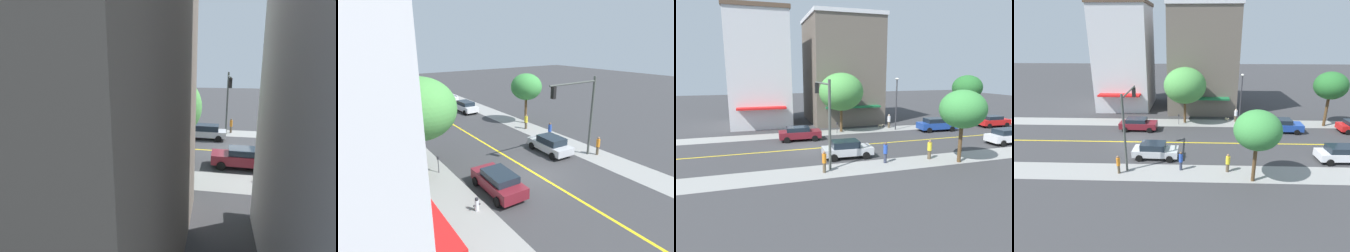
% 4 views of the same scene
% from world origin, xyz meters
% --- Properties ---
extents(ground_plane, '(140.00, 140.00, 0.00)m').
position_xyz_m(ground_plane, '(0.00, 0.00, 0.00)').
color(ground_plane, '#38383A').
extents(sidewalk_left, '(2.91, 126.00, 0.01)m').
position_xyz_m(sidewalk_left, '(-6.51, 0.00, 0.00)').
color(sidewalk_left, gray).
rests_on(sidewalk_left, ground).
extents(sidewalk_right, '(2.91, 126.00, 0.01)m').
position_xyz_m(sidewalk_right, '(6.51, 0.00, 0.00)').
color(sidewalk_right, gray).
rests_on(sidewalk_right, ground).
extents(road_centerline_stripe, '(0.20, 126.00, 0.00)m').
position_xyz_m(road_centerline_stripe, '(0.00, 0.00, 0.00)').
color(road_centerline_stripe, yellow).
rests_on(road_centerline_stripe, ground).
extents(street_tree_left_near, '(5.33, 5.33, 7.14)m').
position_xyz_m(street_tree_left_near, '(-6.69, 5.26, 4.87)').
color(street_tree_left_near, brown).
rests_on(street_tree_left_near, ground).
extents(street_tree_right_corner, '(3.61, 3.61, 5.90)m').
position_xyz_m(street_tree_right_corner, '(7.54, 11.11, 4.35)').
color(street_tree_right_corner, brown).
rests_on(street_tree_right_corner, ground).
extents(street_tree_left_far, '(3.90, 3.90, 6.80)m').
position_xyz_m(street_tree_left_far, '(-5.97, 22.82, 5.11)').
color(street_tree_left_far, brown).
rests_on(street_tree_left_far, ground).
extents(fire_hydrant, '(0.44, 0.24, 0.87)m').
position_xyz_m(fire_hydrant, '(-5.80, -1.33, 0.43)').
color(fire_hydrant, silver).
rests_on(fire_hydrant, ground).
extents(parking_meter, '(0.12, 0.18, 1.33)m').
position_xyz_m(parking_meter, '(-5.88, 4.51, 0.88)').
color(parking_meter, '#4C4C51').
rests_on(parking_meter, ground).
extents(traffic_light_mast, '(5.00, 0.32, 6.75)m').
position_xyz_m(traffic_light_mast, '(4.74, 0.59, 4.52)').
color(traffic_light_mast, '#474C47').
rests_on(traffic_light_mast, ground).
extents(street_lamp, '(0.70, 0.36, 6.51)m').
position_xyz_m(street_lamp, '(-5.74, 12.15, 4.02)').
color(street_lamp, '#38383D').
rests_on(street_lamp, ground).
extents(red_sedan_left_curb, '(2.04, 4.26, 1.46)m').
position_xyz_m(red_sedan_left_curb, '(-3.79, 25.58, 0.78)').
color(red_sedan_left_curb, red).
rests_on(red_sedan_left_curb, ground).
extents(maroon_sedan_left_curb, '(2.11, 4.45, 1.48)m').
position_xyz_m(maroon_sedan_left_curb, '(-3.65, -0.29, 0.78)').
color(maroon_sedan_left_curb, maroon).
rests_on(maroon_sedan_left_curb, ground).
extents(white_sedan_right_curb, '(2.07, 4.75, 1.53)m').
position_xyz_m(white_sedan_right_curb, '(3.86, 20.00, 0.80)').
color(white_sedan_right_curb, silver).
rests_on(white_sedan_right_curb, ground).
extents(blue_sedan_left_curb, '(2.20, 4.82, 1.60)m').
position_xyz_m(blue_sedan_left_curb, '(-3.66, 16.72, 0.84)').
color(blue_sedan_left_curb, '#1E429E').
rests_on(blue_sedan_left_curb, ground).
extents(silver_sedan_right_curb, '(2.13, 4.30, 1.50)m').
position_xyz_m(silver_sedan_right_curb, '(3.69, 2.71, 0.78)').
color(silver_sedan_right_curb, '#B7BABF').
rests_on(silver_sedan_right_curb, ground).
extents(white_pickup_truck, '(2.41, 6.10, 1.85)m').
position_xyz_m(white_pickup_truck, '(3.82, 27.54, 0.93)').
color(white_pickup_truck, silver).
rests_on(white_pickup_truck, ground).
extents(pedestrian_yellow_shirt, '(0.37, 0.37, 1.65)m').
position_xyz_m(pedestrian_yellow_shirt, '(6.13, 9.24, 0.86)').
color(pedestrian_yellow_shirt, brown).
rests_on(pedestrian_yellow_shirt, ground).
extents(pedestrian_white_shirt, '(0.40, 0.40, 1.78)m').
position_xyz_m(pedestrian_white_shirt, '(-7.17, 11.92, 0.93)').
color(pedestrian_white_shirt, brown).
rests_on(pedestrian_white_shirt, ground).
extents(pedestrian_blue_shirt, '(0.33, 0.33, 1.73)m').
position_xyz_m(pedestrian_blue_shirt, '(5.99, 5.24, 0.92)').
color(pedestrian_blue_shirt, '#33384C').
rests_on(pedestrian_blue_shirt, ground).
extents(pedestrian_orange_shirt, '(0.31, 0.31, 1.63)m').
position_xyz_m(pedestrian_orange_shirt, '(6.74, 0.02, 0.87)').
color(pedestrian_orange_shirt, brown).
rests_on(pedestrian_orange_shirt, ground).
extents(small_dog, '(0.61, 0.59, 0.52)m').
position_xyz_m(small_dog, '(-7.35, 10.82, 0.34)').
color(small_dog, '#C6B28C').
rests_on(small_dog, ground).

